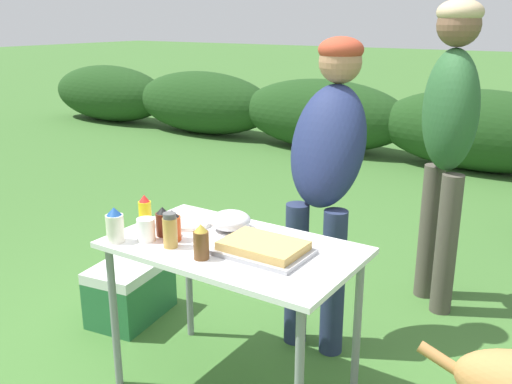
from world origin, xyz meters
TOP-DOWN VIEW (x-y plane):
  - shrub_hedge at (-0.00, 4.85)m, footprint 14.40×0.90m
  - folding_table at (0.00, 0.00)m, footprint 1.10×0.64m
  - food_tray at (0.16, -0.01)m, footprint 0.38×0.27m
  - plate_stack at (-0.34, 0.10)m, footprint 0.24×0.24m
  - mixing_bowl at (-0.12, 0.15)m, footprint 0.19×0.19m
  - paper_cup_stack at (-0.35, -0.17)m, footprint 0.08×0.08m
  - mustard_bottle at (-0.49, -0.03)m, footprint 0.06×0.06m
  - beer_bottle at (-0.02, -0.19)m, footprint 0.07×0.07m
  - mayo_bottle at (-0.46, -0.25)m, footprint 0.08×0.08m
  - bbq_sauce_bottle at (-0.33, -0.08)m, footprint 0.06×0.06m
  - spice_jar at (-0.21, -0.16)m, footprint 0.06×0.06m
  - hot_sauce_bottle at (-0.26, -0.10)m, footprint 0.08×0.08m
  - standing_person_in_gray_fleece at (0.12, 0.65)m, footprint 0.41×0.51m
  - standing_person_in_olive_jacket at (0.52, 1.38)m, footprint 0.47×0.47m
  - cooler_box at (-0.91, 0.24)m, footprint 0.39×0.52m

SIDE VIEW (x-z plane):
  - cooler_box at x=-0.91m, z-range 0.00..0.34m
  - shrub_hedge at x=0.00m, z-range 0.00..0.93m
  - folding_table at x=0.00m, z-range 0.29..1.03m
  - plate_stack at x=-0.34m, z-range 0.74..0.76m
  - food_tray at x=0.16m, z-range 0.74..0.79m
  - mixing_bowl at x=-0.12m, z-range 0.74..0.83m
  - paper_cup_stack at x=-0.35m, z-range 0.74..0.84m
  - bbq_sauce_bottle at x=-0.33m, z-range 0.74..0.87m
  - hot_sauce_bottle at x=-0.26m, z-range 0.74..0.88m
  - beer_bottle at x=-0.02m, z-range 0.74..0.89m
  - mustard_bottle at x=-0.49m, z-range 0.74..0.89m
  - spice_jar at x=-0.21m, z-range 0.74..0.89m
  - mayo_bottle at x=-0.46m, z-range 0.74..0.90m
  - standing_person_in_gray_fleece at x=0.12m, z-range 0.19..1.80m
  - standing_person_in_olive_jacket at x=0.52m, z-range 0.22..2.01m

